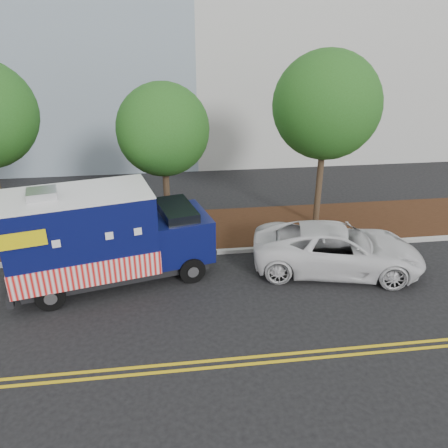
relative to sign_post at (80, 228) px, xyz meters
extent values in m
plane|color=black|center=(3.10, -1.76, -1.20)|extent=(120.00, 120.00, 0.00)
cube|color=#9E9E99|center=(3.10, -0.36, -1.12)|extent=(120.00, 0.18, 0.15)
cube|color=black|center=(3.10, 1.74, -1.12)|extent=(120.00, 4.00, 0.15)
cube|color=gold|center=(3.10, -6.21, -1.19)|extent=(120.00, 0.10, 0.01)
cube|color=gold|center=(3.10, -6.46, -1.19)|extent=(120.00, 0.10, 0.01)
cylinder|color=#38281C|center=(3.21, 1.77, 0.53)|extent=(0.26, 0.26, 3.46)
sphere|color=#235016|center=(3.21, 1.77, 3.15)|extent=(3.57, 3.57, 3.57)
cylinder|color=#38281C|center=(9.55, 1.62, 0.85)|extent=(0.26, 0.26, 4.10)
sphere|color=#235016|center=(9.55, 1.62, 3.96)|extent=(4.21, 4.21, 4.21)
cube|color=#473828|center=(0.00, 0.00, 0.00)|extent=(0.06, 0.06, 2.40)
cube|color=black|center=(1.40, -1.72, -0.75)|extent=(6.29, 3.35, 0.30)
cube|color=#090E45|center=(0.46, -1.94, 0.72)|extent=(4.93, 3.42, 2.56)
cube|color=red|center=(0.46, -1.94, -0.19)|extent=(4.99, 3.50, 0.80)
cube|color=white|center=(0.46, -1.94, 2.02)|extent=(4.93, 3.42, 0.06)
cube|color=#B7B7BA|center=(-0.47, -2.16, 2.16)|extent=(1.03, 1.03, 0.23)
cube|color=#090E45|center=(3.58, -1.20, 0.13)|extent=(2.40, 2.68, 1.49)
cube|color=black|center=(3.53, -1.21, 0.85)|extent=(1.52, 2.27, 0.69)
cube|color=black|center=(4.54, -0.97, -0.37)|extent=(0.58, 2.10, 0.32)
cube|color=black|center=(-1.77, -2.47, -0.72)|extent=(0.74, 2.38, 0.30)
cube|color=#B7B7BA|center=(-1.74, -2.46, 0.78)|extent=(0.49, 1.88, 2.03)
cube|color=#B7B7BA|center=(0.48, -0.63, 0.78)|extent=(1.88, 0.49, 1.17)
cube|color=yellow|center=(-0.80, -3.54, 1.31)|extent=(1.25, 0.32, 0.48)
cube|color=yellow|center=(-1.39, -1.07, 1.31)|extent=(1.25, 0.32, 0.48)
cylinder|color=black|center=(3.94, -2.23, -0.75)|extent=(0.94, 0.50, 0.90)
cylinder|color=black|center=(3.43, -0.12, -0.75)|extent=(0.94, 0.50, 0.90)
cylinder|color=black|center=(-0.43, -3.27, -0.75)|extent=(0.94, 0.50, 0.90)
cylinder|color=black|center=(-0.93, -1.15, -0.75)|extent=(0.94, 0.50, 0.90)
imported|color=silver|center=(9.08, -2.04, -0.38)|extent=(6.34, 3.98, 1.63)
camera|label=1|loc=(3.37, -15.04, 6.70)|focal=35.00mm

